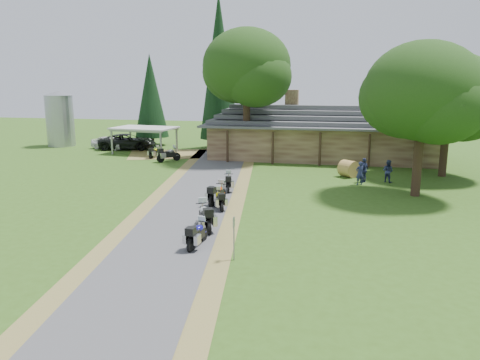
% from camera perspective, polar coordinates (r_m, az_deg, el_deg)
% --- Properties ---
extents(ground, '(120.00, 120.00, 0.00)m').
position_cam_1_polar(ground, '(22.48, -8.23, -6.42)').
color(ground, '#325217').
rests_on(ground, ground).
extents(driveway, '(51.95, 51.95, 0.00)m').
position_cam_1_polar(driveway, '(26.25, -6.26, -3.66)').
color(driveway, '#454548').
rests_on(driveway, ground).
extents(lodge, '(21.40, 9.40, 4.90)m').
position_cam_1_polar(lodge, '(44.24, 10.02, 5.87)').
color(lodge, brown).
rests_on(lodge, ground).
extents(silo, '(3.25, 3.25, 5.95)m').
position_cam_1_polar(silo, '(55.00, -21.10, 6.98)').
color(silo, gray).
rests_on(silo, ground).
extents(carport, '(6.32, 4.59, 2.56)m').
position_cam_1_polar(carport, '(47.27, -11.53, 4.77)').
color(carport, silver).
rests_on(carport, ground).
extents(car_white_sedan, '(3.37, 5.55, 1.73)m').
position_cam_1_polar(car_white_sedan, '(50.92, -15.65, 4.60)').
color(car_white_sedan, silver).
rests_on(car_white_sedan, ground).
extents(car_dark_suv, '(3.81, 6.73, 2.43)m').
position_cam_1_polar(car_dark_suv, '(50.25, -13.56, 5.03)').
color(car_dark_suv, black).
rests_on(car_dark_suv, ground).
extents(motorcycle_row_a, '(0.76, 1.83, 1.21)m').
position_cam_1_polar(motorcycle_row_a, '(20.42, -5.22, -6.47)').
color(motorcycle_row_a, '#17138C').
rests_on(motorcycle_row_a, ground).
extents(motorcycle_row_b, '(1.57, 2.18, 1.43)m').
position_cam_1_polar(motorcycle_row_b, '(22.63, -4.29, -4.30)').
color(motorcycle_row_b, '#B0B4B9').
rests_on(motorcycle_row_b, ground).
extents(motorcycle_row_c, '(1.25, 1.81, 1.19)m').
position_cam_1_polar(motorcycle_row_c, '(26.19, -2.55, -2.29)').
color(motorcycle_row_c, '#CFC500').
rests_on(motorcycle_row_c, ground).
extents(motorcycle_row_d, '(0.95, 2.04, 1.34)m').
position_cam_1_polar(motorcycle_row_d, '(27.22, -2.79, -1.57)').
color(motorcycle_row_d, '#E04313').
rests_on(motorcycle_row_d, ground).
extents(motorcycle_row_e, '(1.00, 1.92, 1.26)m').
position_cam_1_polar(motorcycle_row_e, '(30.46, -1.41, -0.17)').
color(motorcycle_row_e, black).
rests_on(motorcycle_row_e, ground).
extents(motorcycle_carport_a, '(0.86, 1.73, 1.13)m').
position_cam_1_polar(motorcycle_carport_a, '(44.25, -10.33, 3.40)').
color(motorcycle_carport_a, '#D2BE00').
rests_on(motorcycle_carport_a, ground).
extents(motorcycle_carport_b, '(1.84, 1.99, 1.40)m').
position_cam_1_polar(motorcycle_carport_b, '(42.00, -8.70, 3.19)').
color(motorcycle_carport_b, slate).
rests_on(motorcycle_carport_b, ground).
extents(person_a, '(0.66, 0.60, 1.90)m').
position_cam_1_polar(person_a, '(33.22, 14.40, 1.05)').
color(person_a, navy).
rests_on(person_a, ground).
extents(person_b, '(0.66, 0.62, 1.87)m').
position_cam_1_polar(person_b, '(34.61, 17.60, 1.27)').
color(person_b, navy).
rests_on(person_b, ground).
extents(person_c, '(0.66, 0.71, 2.03)m').
position_cam_1_polar(person_c, '(34.09, 14.91, 1.41)').
color(person_c, navy).
rests_on(person_c, ground).
extents(hay_bale, '(1.68, 1.69, 1.24)m').
position_cam_1_polar(hay_bale, '(35.79, 13.11, 1.35)').
color(hay_bale, olive).
rests_on(hay_bale, ground).
extents(sign_post, '(0.33, 0.05, 1.81)m').
position_cam_1_polar(sign_post, '(18.76, -0.75, -7.16)').
color(sign_post, gray).
rests_on(sign_post, ground).
extents(oak_lodge_left, '(7.67, 7.67, 13.43)m').
position_cam_1_polar(oak_lodge_left, '(41.79, 0.82, 11.56)').
color(oak_lodge_left, '#193610').
rests_on(oak_lodge_left, ground).
extents(oak_lodge_right, '(7.46, 7.46, 9.57)m').
position_cam_1_polar(oak_lodge_right, '(37.82, 23.98, 7.56)').
color(oak_lodge_right, '#193610').
rests_on(oak_lodge_right, ground).
extents(oak_driveway, '(7.03, 7.03, 10.42)m').
position_cam_1_polar(oak_driveway, '(30.54, 21.26, 7.74)').
color(oak_driveway, '#193610').
rests_on(oak_driveway, ground).
extents(cedar_near, '(4.15, 4.15, 15.77)m').
position_cam_1_polar(cedar_near, '(49.36, -2.55, 12.99)').
color(cedar_near, black).
rests_on(cedar_near, ground).
extents(cedar_far, '(3.66, 3.66, 9.90)m').
position_cam_1_polar(cedar_far, '(52.60, -10.81, 9.53)').
color(cedar_far, black).
rests_on(cedar_far, ground).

